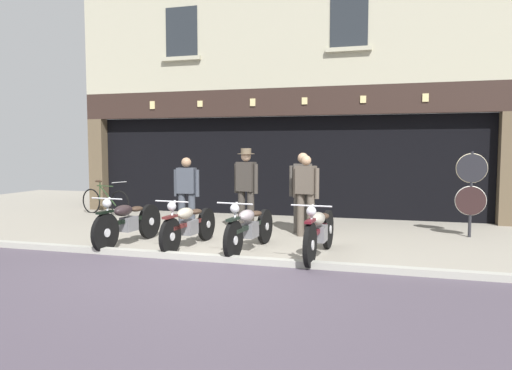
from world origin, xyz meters
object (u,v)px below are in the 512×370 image
at_px(advert_board_near, 196,150).
at_px(motorcycle_left, 128,221).
at_px(motorcycle_center, 250,227).
at_px(assistant_far_right, 303,189).
at_px(salesman_left, 187,191).
at_px(motorcycle_center_right, 320,231).
at_px(salesman_right, 306,192).
at_px(leaning_bicycle, 105,201).
at_px(tyre_sign_pole, 471,186).
at_px(motorcycle_center_left, 189,224).
at_px(shopkeeper_center, 246,186).

bearing_deg(advert_board_near, motorcycle_left, -82.81).
bearing_deg(motorcycle_center, assistant_far_right, -100.14).
distance_m(salesman_left, assistant_far_right, 2.45).
bearing_deg(advert_board_near, motorcycle_center_right, -48.35).
height_order(motorcycle_center, salesman_right, salesman_right).
bearing_deg(motorcycle_center_right, advert_board_near, -44.79).
xyz_separation_m(motorcycle_left, salesman_left, (0.46, 1.58, 0.44)).
height_order(motorcycle_left, salesman_right, salesman_right).
height_order(motorcycle_center, leaning_bicycle, motorcycle_center).
bearing_deg(motorcycle_left, advert_board_near, -77.85).
height_order(assistant_far_right, tyre_sign_pole, tyre_sign_pole).
bearing_deg(motorcycle_left, motorcycle_center_left, -169.91).
bearing_deg(salesman_right, assistant_far_right, -56.86).
relative_size(shopkeeper_center, leaning_bicycle, 1.03).
distance_m(salesman_right, tyre_sign_pole, 3.27).
relative_size(salesman_right, leaning_bicycle, 0.95).
bearing_deg(motorcycle_center_left, advert_board_near, -64.30).
relative_size(motorcycle_left, salesman_right, 1.23).
bearing_deg(motorcycle_center, shopkeeper_center, -65.23).
bearing_deg(salesman_right, motorcycle_center_left, 54.50).
bearing_deg(motorcycle_center, leaning_bicycle, -27.55).
bearing_deg(motorcycle_center_right, shopkeeper_center, -42.14).
bearing_deg(tyre_sign_pole, shopkeeper_center, -171.15).
height_order(motorcycle_left, salesman_left, salesman_left).
xyz_separation_m(motorcycle_center_right, shopkeeper_center, (-1.81, 1.86, 0.56)).
height_order(motorcycle_left, tyre_sign_pole, tyre_sign_pole).
distance_m(shopkeeper_center, tyre_sign_pole, 4.51).
distance_m(motorcycle_left, leaning_bicycle, 4.39).
bearing_deg(leaning_bicycle, motorcycle_center_left, 64.15).
bearing_deg(tyre_sign_pole, advert_board_near, 163.05).
xyz_separation_m(motorcycle_left, advert_board_near, (-0.58, 4.56, 1.29)).
bearing_deg(motorcycle_center_right, motorcycle_center_left, 0.02).
bearing_deg(salesman_right, salesman_left, 16.19).
distance_m(salesman_left, tyre_sign_pole, 5.78).
distance_m(shopkeeper_center, advert_board_near, 3.65).
xyz_separation_m(motorcycle_center, motorcycle_center_right, (1.22, -0.13, 0.01)).
bearing_deg(motorcycle_left, salesman_right, -145.53).
relative_size(motorcycle_center, salesman_right, 1.26).
xyz_separation_m(motorcycle_center_left, tyre_sign_pole, (5.00, 2.41, 0.62)).
height_order(motorcycle_center_left, tyre_sign_pole, tyre_sign_pole).
xyz_separation_m(motorcycle_left, leaning_bicycle, (-2.75, 3.42, -0.07)).
height_order(salesman_right, leaning_bicycle, salesman_right).
xyz_separation_m(salesman_left, advert_board_near, (-1.03, 2.98, 0.85)).
bearing_deg(tyre_sign_pole, leaning_bicycle, 174.19).
height_order(tyre_sign_pole, leaning_bicycle, tyre_sign_pole).
xyz_separation_m(motorcycle_center, leaning_bicycle, (-5.05, 3.33, -0.06)).
bearing_deg(salesman_right, tyre_sign_pole, -151.97).
height_order(motorcycle_center_left, assistant_far_right, assistant_far_right).
height_order(salesman_left, advert_board_near, advert_board_near).
distance_m(salesman_left, salesman_right, 2.54).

